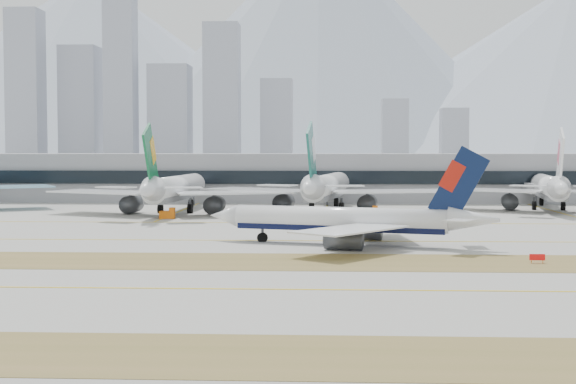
{
  "coord_description": "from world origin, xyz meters",
  "views": [
    {
      "loc": [
        12.0,
        -147.03,
        16.16
      ],
      "look_at": [
        4.33,
        18.0,
        7.5
      ],
      "focal_mm": 50.0,
      "sensor_mm": 36.0,
      "label": 1
    }
  ],
  "objects_px": {
    "terminal": "(289,177)",
    "widebody_china_air": "(549,189)",
    "taxiing_airliner": "(350,221)",
    "widebody_cathay": "(326,188)",
    "widebody_eva": "(174,190)"
  },
  "relations": [
    {
      "from": "taxiing_airliner",
      "to": "terminal",
      "type": "xyz_separation_m",
      "value": [
        -16.24,
        125.86,
        3.38
      ]
    },
    {
      "from": "taxiing_airliner",
      "to": "widebody_china_air",
      "type": "distance_m",
      "value": 98.88
    },
    {
      "from": "widebody_china_air",
      "to": "terminal",
      "type": "distance_m",
      "value": 84.66
    },
    {
      "from": "taxiing_airliner",
      "to": "widebody_eva",
      "type": "relative_size",
      "value": 0.79
    },
    {
      "from": "widebody_eva",
      "to": "widebody_china_air",
      "type": "relative_size",
      "value": 1.04
    },
    {
      "from": "widebody_china_air",
      "to": "terminal",
      "type": "xyz_separation_m",
      "value": [
        -72.12,
        44.3,
        1.66
      ]
    },
    {
      "from": "widebody_cathay",
      "to": "terminal",
      "type": "height_order",
      "value": "widebody_cathay"
    },
    {
      "from": "widebody_eva",
      "to": "widebody_cathay",
      "type": "bearing_deg",
      "value": -76.62
    },
    {
      "from": "widebody_eva",
      "to": "widebody_china_air",
      "type": "xyz_separation_m",
      "value": [
        98.62,
        15.35,
        -0.18
      ]
    },
    {
      "from": "terminal",
      "to": "taxiing_airliner",
      "type": "bearing_deg",
      "value": -82.65
    },
    {
      "from": "taxiing_airliner",
      "to": "widebody_eva",
      "type": "distance_m",
      "value": 78.83
    },
    {
      "from": "widebody_cathay",
      "to": "widebody_china_air",
      "type": "height_order",
      "value": "widebody_cathay"
    },
    {
      "from": "terminal",
      "to": "widebody_china_air",
      "type": "bearing_deg",
      "value": -31.56
    },
    {
      "from": "widebody_cathay",
      "to": "taxiing_airliner",
      "type": "bearing_deg",
      "value": -168.24
    },
    {
      "from": "taxiing_airliner",
      "to": "widebody_cathay",
      "type": "distance_m",
      "value": 73.49
    }
  ]
}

